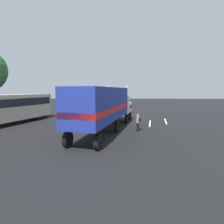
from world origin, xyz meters
TOP-DOWN VIEW (x-y plane):
  - ground_plane at (0.00, 0.00)m, footprint 120.00×120.00m
  - lane_stripe_near at (-2.17, -3.50)m, footprint 4.35×1.00m
  - lane_stripe_mid at (-0.69, -5.73)m, footprint 4.34×1.05m
  - semi_truck at (-6.54, 1.47)m, footprint 14.34×5.78m
  - person_bystander at (-6.43, -1.59)m, footprint 0.42×0.48m
  - parked_bus at (-3.06, 12.63)m, footprint 11.25×5.79m

SIDE VIEW (x-z plane):
  - ground_plane at x=0.00m, z-range 0.00..0.00m
  - lane_stripe_near at x=-2.17m, z-range 0.00..0.01m
  - lane_stripe_mid at x=-0.69m, z-range 0.00..0.01m
  - person_bystander at x=-6.43m, z-range 0.08..1.71m
  - parked_bus at x=-3.06m, z-range 0.37..3.77m
  - semi_truck at x=-6.54m, z-range 0.27..4.77m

